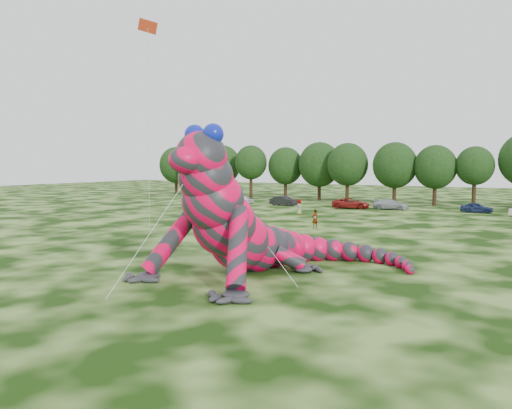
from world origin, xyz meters
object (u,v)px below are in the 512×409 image
object	(u,v)px
tree_8	(435,175)
car_4	(477,208)
tree_9	(474,177)
tree_5	(319,171)
tree_3	(251,172)
car_1	(284,201)
inflatable_gecko	(253,200)
spectator_4	(299,207)
car_0	(243,199)
tree_7	(395,173)
tree_2	(222,171)
tree_4	(286,173)
spectator_0	(315,219)
flying_kite	(148,44)
tree_6	(347,173)
tree_0	(176,171)
tree_1	(197,170)
car_3	(391,204)
car_2	(351,203)

from	to	relation	value
tree_8	car_4	xyz separation A→B (m)	(6.62, -7.90, -3.81)
tree_9	tree_5	bearing A→B (deg)	177.42
tree_3	car_1	size ratio (longest dim) A/B	2.18
tree_9	car_4	distance (m)	9.14
inflatable_gecko	tree_5	bearing A→B (deg)	117.32
tree_8	spectator_4	size ratio (longest dim) A/B	4.72
inflatable_gecko	car_0	size ratio (longest dim) A/B	4.44
tree_3	car_4	size ratio (longest dim) A/B	2.44
tree_7	spectator_4	size ratio (longest dim) A/B	5.01
car_1	tree_5	bearing A→B (deg)	2.63
tree_2	tree_4	bearing A→B (deg)	-0.21
tree_2	tree_5	world-z (taller)	tree_5
tree_3	spectator_0	world-z (taller)	tree_3
flying_kite	tree_6	bearing A→B (deg)	90.79
tree_6	tree_9	size ratio (longest dim) A/B	1.09
tree_7	tree_4	bearing A→B (deg)	174.43
car_4	tree_0	bearing A→B (deg)	75.91
tree_7	car_0	bearing A→B (deg)	-154.36
tree_4	car_4	size ratio (longest dim) A/B	2.34
spectator_4	tree_1	bearing A→B (deg)	25.09
tree_4	spectator_4	size ratio (longest dim) A/B	4.78
spectator_0	inflatable_gecko	bearing A→B (deg)	40.17
tree_3	tree_2	bearing A→B (deg)	166.93
car_4	tree_1	bearing A→B (deg)	75.99
car_3	spectator_4	size ratio (longest dim) A/B	2.51
flying_kite	tree_9	size ratio (longest dim) A/B	2.03
flying_kite	tree_6	xyz separation A→B (m)	(-0.64, 46.50, -10.64)
car_2	spectator_0	world-z (taller)	spectator_0
tree_6	spectator_0	size ratio (longest dim) A/B	5.13
inflatable_gecko	flying_kite	size ratio (longest dim) A/B	0.95
tree_4	inflatable_gecko	bearing A→B (deg)	-65.01
tree_4	spectator_0	xyz separation A→B (m)	(20.39, -33.93, -3.60)
tree_4	tree_6	world-z (taller)	tree_6
tree_4	car_1	distance (m)	14.45
tree_7	car_2	bearing A→B (deg)	-108.56
tree_0	tree_1	size ratio (longest dim) A/B	0.97
tree_1	car_1	distance (m)	27.84
tree_0	car_3	size ratio (longest dim) A/B	2.00
car_4	spectator_4	xyz separation A→B (m)	(-18.38, -13.58, 0.29)
tree_4	car_4	world-z (taller)	tree_4
car_3	car_4	distance (m)	10.68
tree_3	spectator_4	distance (m)	29.48
tree_4	tree_5	world-z (taller)	tree_5
tree_1	car_4	size ratio (longest dim) A/B	2.53
car_3	inflatable_gecko	bearing A→B (deg)	-175.12
tree_8	tree_9	bearing A→B (deg)	3.89
flying_kite	car_2	size ratio (longest dim) A/B	3.38
flying_kite	car_1	xyz separation A→B (m)	(-6.60, 36.00, -14.67)
tree_0	spectator_4	distance (m)	45.45
inflatable_gecko	car_1	size ratio (longest dim) A/B	3.86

